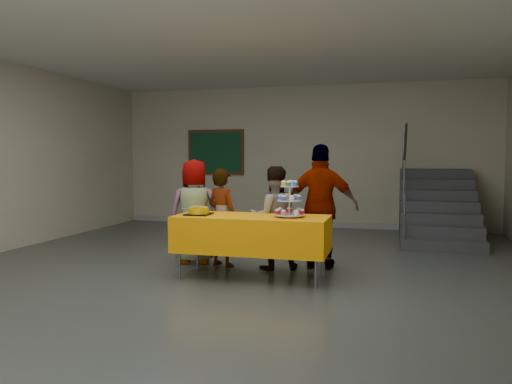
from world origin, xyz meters
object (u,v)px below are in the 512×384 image
at_px(cupcake_stand, 289,203).
at_px(schoolchild_a, 194,211).
at_px(bake_table, 252,233).
at_px(schoolchild_c, 274,218).
at_px(schoolchild_b, 222,217).
at_px(staircase, 436,212).
at_px(bear_cake, 199,210).
at_px(schoolchild_d, 321,207).
at_px(noticeboard, 216,152).

height_order(cupcake_stand, schoolchild_a, schoolchild_a).
bearing_deg(bake_table, schoolchild_c, 74.55).
distance_m(schoolchild_b, staircase, 4.48).
distance_m(schoolchild_b, schoolchild_c, 0.72).
bearing_deg(schoolchild_a, bear_cake, 102.78).
distance_m(cupcake_stand, schoolchild_d, 0.80).
distance_m(cupcake_stand, schoolchild_a, 1.63).
bearing_deg(schoolchild_b, staircase, -107.62).
height_order(schoolchild_d, staircase, staircase).
height_order(bake_table, schoolchild_c, schoolchild_c).
height_order(schoolchild_d, noticeboard, noticeboard).
relative_size(schoolchild_b, staircase, 0.56).
relative_size(cupcake_stand, staircase, 0.19).
relative_size(bake_table, schoolchild_a, 1.29).
xyz_separation_m(bear_cake, schoolchild_d, (1.42, 0.82, 0.00)).
xyz_separation_m(bake_table, staircase, (2.45, 3.84, -0.07)).
height_order(bear_cake, schoolchild_a, schoolchild_a).
bearing_deg(schoolchild_d, schoolchild_c, 17.64).
height_order(cupcake_stand, schoolchild_b, schoolchild_b).
bearing_deg(bake_table, schoolchild_d, 44.73).
bearing_deg(staircase, bear_cake, -128.60).
xyz_separation_m(schoolchild_b, noticeboard, (-1.59, 4.13, 0.93)).
height_order(schoolchild_b, schoolchild_c, schoolchild_c).
height_order(bake_table, schoolchild_b, schoolchild_b).
relative_size(schoolchild_b, noticeboard, 1.03).
bearing_deg(noticeboard, schoolchild_a, -74.21).
height_order(cupcake_stand, staircase, staircase).
height_order(bear_cake, noticeboard, noticeboard).
bearing_deg(bear_cake, cupcake_stand, 3.79).
distance_m(schoolchild_d, noticeboard, 4.95).
relative_size(bake_table, noticeboard, 1.45).
height_order(schoolchild_a, schoolchild_b, schoolchild_a).
height_order(schoolchild_a, schoolchild_c, schoolchild_a).
bearing_deg(cupcake_stand, bake_table, -179.98).
relative_size(cupcake_stand, schoolchild_a, 0.30).
xyz_separation_m(staircase, noticeboard, (-4.61, 0.84, 1.11)).
relative_size(bear_cake, schoolchild_a, 0.25).
xyz_separation_m(schoolchild_a, staircase, (3.47, 3.21, -0.24)).
xyz_separation_m(cupcake_stand, schoolchild_d, (0.28, 0.75, -0.11)).
bearing_deg(cupcake_stand, bear_cake, -176.21).
bearing_deg(schoolchild_c, schoolchild_a, -27.05).
xyz_separation_m(schoolchild_d, noticeboard, (-2.91, 3.93, 0.77)).
xyz_separation_m(bake_table, schoolchild_b, (-0.57, 0.54, 0.11)).
distance_m(schoolchild_b, noticeboard, 4.52).
bearing_deg(bear_cake, schoolchild_a, 116.17).
bearing_deg(schoolchild_c, cupcake_stand, 97.84).
bearing_deg(staircase, cupcake_stand, -117.33).
height_order(cupcake_stand, bear_cake, cupcake_stand).
bearing_deg(schoolchild_d, bake_table, 43.71).
height_order(schoolchild_c, schoolchild_d, schoolchild_d).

